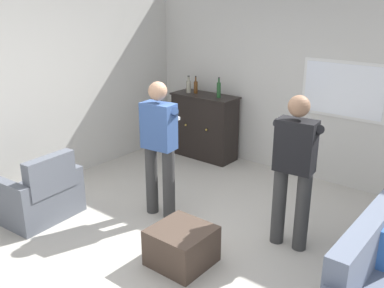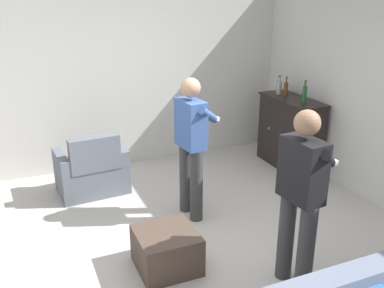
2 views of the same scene
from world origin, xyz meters
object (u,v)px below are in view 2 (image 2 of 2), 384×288
bottle_spirits_clear (304,94)px  person_standing_left (192,142)px  armchair (92,172)px  person_standing_right (301,193)px  bottle_liquor_amber (279,87)px  bottle_wine_green (286,89)px  sideboard_cabinet (290,133)px  ottoman (167,250)px

bottle_spirits_clear → person_standing_left: person_standing_left is taller
armchair → person_standing_right: (2.64, 1.34, 0.65)m
bottle_liquor_amber → bottle_spirits_clear: size_ratio=0.87×
armchair → bottle_wine_green: 3.07m
person_standing_right → armchair: bearing=-153.1°
sideboard_cabinet → bottle_wine_green: bearing=177.9°
sideboard_cabinet → bottle_liquor_amber: 0.71m
person_standing_left → ottoman: bearing=-36.2°
ottoman → sideboard_cabinet: bearing=123.0°
bottle_liquor_amber → ottoman: (1.99, -2.55, -0.98)m
armchair → person_standing_left: size_ratio=0.55×
bottle_spirits_clear → person_standing_right: person_standing_right is taller
armchair → bottle_spirits_clear: bearing=79.1°
armchair → person_standing_right: 3.03m
bottle_liquor_amber → person_standing_right: (2.68, -1.55, -0.24)m
sideboard_cabinet → person_standing_left: bearing=-67.5°
bottle_wine_green → bottle_liquor_amber: bearing=-157.1°
bottle_wine_green → bottle_spirits_clear: 0.49m
bottle_wine_green → ottoman: size_ratio=0.50×
bottle_wine_green → bottle_spirits_clear: bearing=-3.4°
armchair → ottoman: (1.95, 0.34, -0.09)m
armchair → bottle_wine_green: (0.07, 2.94, 0.89)m
person_standing_left → bottle_wine_green: bearing=117.1°
sideboard_cabinet → ottoman: bearing=-57.0°
ottoman → person_standing_right: bearing=55.3°
bottle_wine_green → person_standing_left: (1.00, -1.96, -0.24)m
bottle_wine_green → person_standing_right: size_ratio=0.17×
sideboard_cabinet → bottle_liquor_amber: size_ratio=3.92×
bottle_liquor_amber → bottle_spirits_clear: bottle_spirits_clear is taller
person_standing_left → person_standing_right: bearing=13.0°
armchair → person_standing_left: bearing=42.3°
person_standing_right → sideboard_cabinet: bearing=146.1°
bottle_spirits_clear → ottoman: bottle_spirits_clear is taller
bottle_liquor_amber → armchair: bearing=-89.2°
bottle_liquor_amber → person_standing_left: size_ratio=0.17×
sideboard_cabinet → person_standing_left: 2.15m
bottle_liquor_amber → sideboard_cabinet: bearing=7.5°
bottle_wine_green → person_standing_right: person_standing_right is taller
bottle_wine_green → bottle_liquor_amber: (-0.11, -0.05, 0.00)m
bottle_wine_green → person_standing_left: bearing=-62.9°
armchair → bottle_spirits_clear: (0.56, 2.91, 0.91)m
bottle_spirits_clear → person_standing_left: bearing=-75.0°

